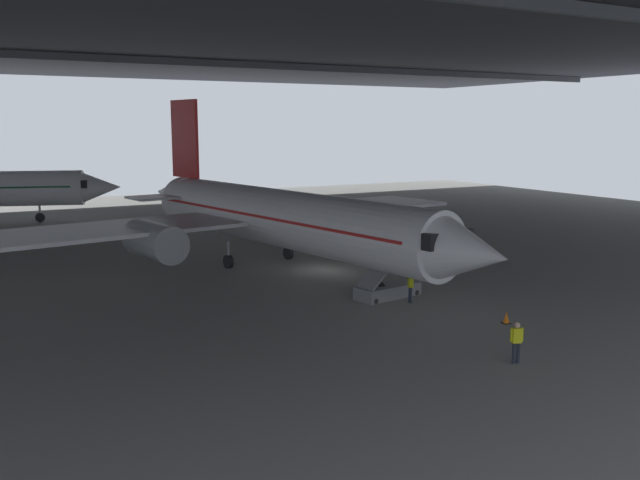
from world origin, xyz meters
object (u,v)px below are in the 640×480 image
boarding_stairs (388,284)px  airplane_main (276,217)px  crew_worker_near_nose (517,340)px  crew_worker_by_stairs (411,285)px  traffic_cone_orange (506,318)px  baggage_tug (281,234)px

boarding_stairs → airplane_main: bearing=103.1°
airplane_main → crew_worker_near_nose: size_ratio=21.44×
airplane_main → crew_worker_by_stairs: airplane_main is taller
crew_worker_near_nose → traffic_cone_orange: bearing=50.0°
crew_worker_near_nose → crew_worker_by_stairs: bearing=79.0°
crew_worker_near_nose → boarding_stairs: bearing=82.2°
boarding_stairs → traffic_cone_orange: boarding_stairs is taller
crew_worker_by_stairs → traffic_cone_orange: size_ratio=2.81×
airplane_main → baggage_tug: size_ratio=14.78×
crew_worker_near_nose → baggage_tug: bearing=81.9°
boarding_stairs → baggage_tug: 20.14m
crew_worker_by_stairs → boarding_stairs: bearing=101.9°
airplane_main → baggage_tug: bearing=63.2°
crew_worker_near_nose → crew_worker_by_stairs: (1.89, 9.69, 0.01)m
traffic_cone_orange → baggage_tug: (0.83, 26.91, 0.23)m
boarding_stairs → crew_worker_by_stairs: bearing=-78.1°
crew_worker_near_nose → baggage_tug: size_ratio=0.69×
boarding_stairs → traffic_cone_orange: (2.05, -6.98, -0.44)m
crew_worker_near_nose → crew_worker_by_stairs: size_ratio=0.99×
crew_worker_by_stairs → crew_worker_near_nose: bearing=-101.0°
boarding_stairs → crew_worker_by_stairs: boarding_stairs is taller
crew_worker_near_nose → baggage_tug: 31.52m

